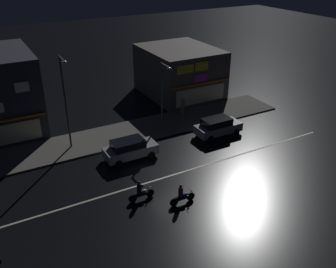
{
  "coord_description": "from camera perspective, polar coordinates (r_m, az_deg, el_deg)",
  "views": [
    {
      "loc": [
        -11.09,
        -20.37,
        15.32
      ],
      "look_at": [
        1.96,
        3.32,
        1.68
      ],
      "focal_mm": 39.36,
      "sensor_mm": 36.0,
      "label": 1
    }
  ],
  "objects": [
    {
      "name": "parked_car_trailing",
      "position": [
        29.9,
        -5.91,
        -2.28
      ],
      "size": [
        4.3,
        1.98,
        1.67
      ],
      "rotation": [
        0.0,
        0.0,
        3.14
      ],
      "color": "#9EA0A5",
      "rests_on": "ground"
    },
    {
      "name": "sidewalk_far",
      "position": [
        34.18,
        -6.8,
        0.07
      ],
      "size": [
        32.89,
        4.58,
        0.14
      ],
      "primitive_type": "cube",
      "color": "#5B5954",
      "rests_on": "ground"
    },
    {
      "name": "lane_divider_stripe",
      "position": [
        27.79,
        -0.24,
        -6.67
      ],
      "size": [
        31.24,
        0.16,
        0.01
      ],
      "primitive_type": "cube",
      "color": "beige",
      "rests_on": "ground"
    },
    {
      "name": "pedestrian_on_sidewalk",
      "position": [
        37.12,
        2.3,
        4.14
      ],
      "size": [
        0.36,
        0.36,
        1.95
      ],
      "rotation": [
        0.0,
        0.0,
        4.97
      ],
      "color": "#4C664C",
      "rests_on": "sidewalk_far"
    },
    {
      "name": "ground_plane",
      "position": [
        27.79,
        -0.24,
        -6.68
      ],
      "size": [
        140.0,
        140.0,
        0.0
      ],
      "primitive_type": "plane",
      "color": "black"
    },
    {
      "name": "streetlamp_mid",
      "position": [
        33.04,
        -0.79,
        6.65
      ],
      "size": [
        0.44,
        1.64,
        6.38
      ],
      "color": "#47494C",
      "rests_on": "sidewalk_far"
    },
    {
      "name": "traffic_cone",
      "position": [
        31.09,
        -5.49,
        -2.3
      ],
      "size": [
        0.36,
        0.36,
        0.55
      ],
      "primitive_type": "cone",
      "color": "orange",
      "rests_on": "ground"
    },
    {
      "name": "motorcycle_opposite_lane",
      "position": [
        25.22,
        -4.25,
        -8.93
      ],
      "size": [
        1.9,
        0.6,
        1.52
      ],
      "rotation": [
        0.0,
        0.0,
        3.06
      ],
      "color": "black",
      "rests_on": "ground"
    },
    {
      "name": "streetlamp_west",
      "position": [
        30.66,
        -15.62,
        5.59
      ],
      "size": [
        0.44,
        1.64,
        7.9
      ],
      "color": "#47494C",
      "rests_on": "sidewalk_far"
    },
    {
      "name": "motorcycle_lead",
      "position": [
        24.84,
        2.16,
        -9.5
      ],
      "size": [
        1.9,
        0.6,
        1.52
      ],
      "rotation": [
        0.0,
        0.0,
        3.1
      ],
      "color": "black",
      "rests_on": "ground"
    },
    {
      "name": "parked_car_near_kerb",
      "position": [
        33.78,
        7.71,
        1.18
      ],
      "size": [
        4.3,
        1.98,
        1.67
      ],
      "rotation": [
        0.0,
        0.0,
        3.14
      ],
      "color": "#9EA0A5",
      "rests_on": "ground"
    },
    {
      "name": "storefront_center_block",
      "position": [
        42.97,
        1.77,
        9.68
      ],
      "size": [
        7.55,
        9.22,
        5.4
      ],
      "color": "#56514C",
      "rests_on": "ground"
    }
  ]
}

